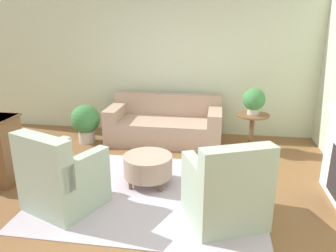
{
  "coord_description": "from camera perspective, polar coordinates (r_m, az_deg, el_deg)",
  "views": [
    {
      "loc": [
        0.81,
        -3.73,
        2.14
      ],
      "look_at": [
        0.15,
        0.55,
        0.75
      ],
      "focal_mm": 35.0,
      "sensor_mm": 36.0,
      "label": 1
    }
  ],
  "objects": [
    {
      "name": "wall_back",
      "position": [
        6.41,
        1.47,
        11.16
      ],
      "size": [
        9.05,
        0.12,
        2.8
      ],
      "color": "beige",
      "rests_on": "ground_plane"
    },
    {
      "name": "ground_plane",
      "position": [
        4.38,
        -3.1,
        -11.5
      ],
      "size": [
        16.0,
        16.0,
        0.0
      ],
      "primitive_type": "plane",
      "color": "brown"
    },
    {
      "name": "ottoman_table",
      "position": [
        4.48,
        -3.52,
        -6.9
      ],
      "size": [
        0.66,
        0.66,
        0.41
      ],
      "color": "tan",
      "rests_on": "rug"
    },
    {
      "name": "potted_plant_floor",
      "position": [
        6.16,
        -14.16,
        0.84
      ],
      "size": [
        0.52,
        0.52,
        0.7
      ],
      "color": "beige",
      "rests_on": "ground_plane"
    },
    {
      "name": "rug",
      "position": [
        4.38,
        -3.1,
        -11.45
      ],
      "size": [
        2.84,
        2.25,
        0.01
      ],
      "color": "#BCB2C1",
      "rests_on": "ground_plane"
    },
    {
      "name": "potted_plant_on_side_table",
      "position": [
        5.65,
        14.74,
        4.39
      ],
      "size": [
        0.37,
        0.37,
        0.44
      ],
      "color": "beige",
      "rests_on": "side_table"
    },
    {
      "name": "couch",
      "position": [
        6.07,
        -0.54,
        0.17
      ],
      "size": [
        2.06,
        0.94,
        0.83
      ],
      "color": "tan",
      "rests_on": "ground_plane"
    },
    {
      "name": "side_table",
      "position": [
        5.76,
        14.4,
        0.08
      ],
      "size": [
        0.55,
        0.55,
        0.64
      ],
      "color": "brown",
      "rests_on": "ground_plane"
    },
    {
      "name": "armchair_left",
      "position": [
        4.08,
        -18.2,
        -8.82
      ],
      "size": [
        1.01,
        0.99,
        0.97
      ],
      "color": "#9EB29E",
      "rests_on": "rug"
    },
    {
      "name": "armchair_right",
      "position": [
        3.68,
        10.19,
        -11.2
      ],
      "size": [
        1.01,
        0.99,
        0.97
      ],
      "color": "#9EB29E",
      "rests_on": "rug"
    }
  ]
}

